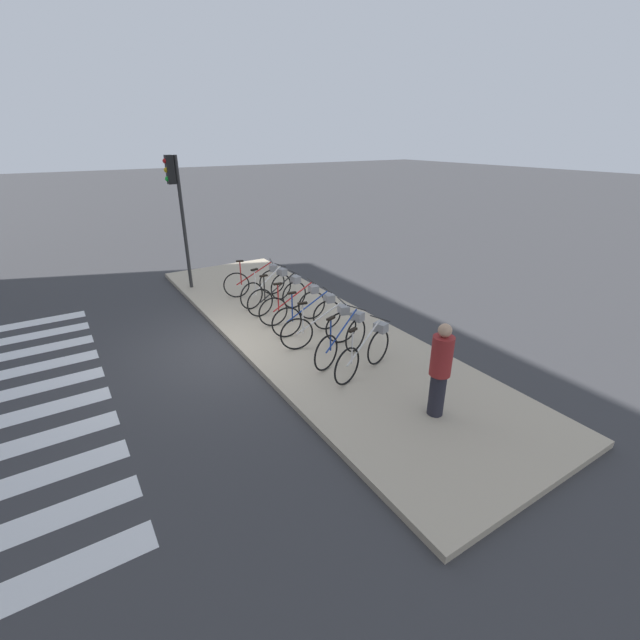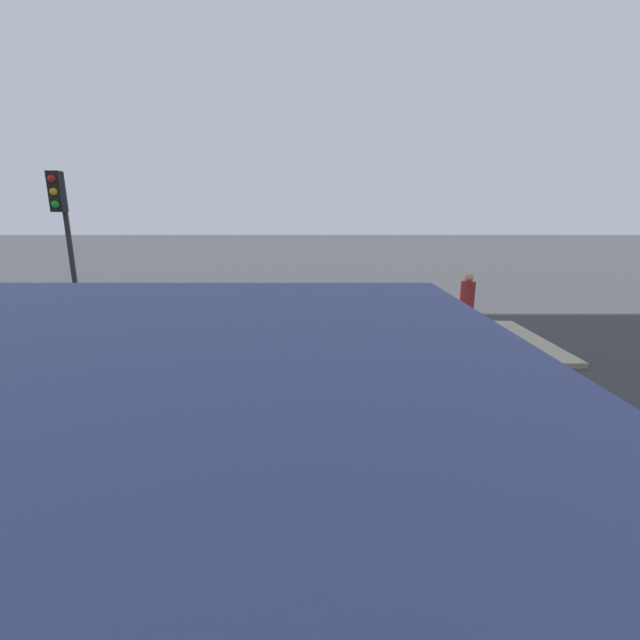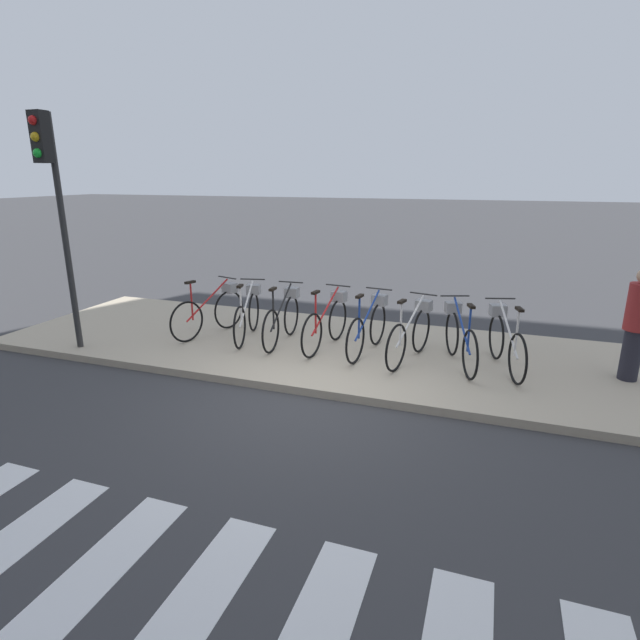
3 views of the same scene
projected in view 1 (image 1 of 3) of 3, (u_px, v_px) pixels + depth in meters
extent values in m
plane|color=#38383A|center=(235.00, 348.00, 9.53)|extent=(120.00, 120.00, 0.00)
cube|color=#B7A88E|center=(305.00, 328.00, 10.40)|extent=(12.37, 3.63, 0.12)
torus|color=black|center=(237.00, 285.00, 12.06)|extent=(0.25, 0.72, 0.74)
torus|color=black|center=(272.00, 282.00, 12.31)|extent=(0.25, 0.72, 0.74)
cylinder|color=red|center=(254.00, 274.00, 12.06)|extent=(0.33, 1.00, 0.62)
cylinder|color=red|center=(241.00, 273.00, 11.96)|extent=(0.04, 0.04, 0.66)
cube|color=black|center=(240.00, 261.00, 11.82)|extent=(0.12, 0.21, 0.04)
cylinder|color=#262626|center=(271.00, 261.00, 12.06)|extent=(0.45, 0.15, 0.02)
cube|color=gray|center=(273.00, 268.00, 12.15)|extent=(0.29, 0.26, 0.18)
torus|color=black|center=(252.00, 296.00, 11.25)|extent=(0.20, 0.72, 0.74)
torus|color=black|center=(281.00, 287.00, 11.91)|extent=(0.20, 0.72, 0.74)
cylinder|color=silver|center=(266.00, 281.00, 11.46)|extent=(0.26, 1.01, 0.62)
cylinder|color=silver|center=(255.00, 283.00, 11.21)|extent=(0.04, 0.04, 0.66)
cube|color=black|center=(254.00, 270.00, 11.07)|extent=(0.11, 0.21, 0.04)
cylinder|color=#262626|center=(280.00, 265.00, 11.66)|extent=(0.45, 0.13, 0.02)
cube|color=gray|center=(282.00, 272.00, 11.78)|extent=(0.28, 0.25, 0.18)
torus|color=black|center=(260.00, 303.00, 10.78)|extent=(0.07, 0.74, 0.74)
torus|color=black|center=(294.00, 295.00, 11.31)|extent=(0.07, 0.74, 0.74)
cylinder|color=black|center=(277.00, 288.00, 10.93)|extent=(0.09, 1.03, 0.62)
cylinder|color=black|center=(264.00, 289.00, 10.72)|extent=(0.03, 0.03, 0.66)
cube|color=black|center=(264.00, 276.00, 10.58)|extent=(0.08, 0.20, 0.04)
cylinder|color=#262626|center=(294.00, 272.00, 11.07)|extent=(0.46, 0.05, 0.02)
cube|color=gray|center=(296.00, 279.00, 11.17)|extent=(0.25, 0.21, 0.18)
torus|color=black|center=(273.00, 312.00, 10.23)|extent=(0.12, 0.73, 0.74)
torus|color=black|center=(312.00, 305.00, 10.63)|extent=(0.12, 0.73, 0.74)
cylinder|color=red|center=(293.00, 297.00, 10.31)|extent=(0.15, 1.03, 0.62)
cylinder|color=red|center=(278.00, 298.00, 10.15)|extent=(0.04, 0.04, 0.66)
cube|color=black|center=(278.00, 284.00, 10.01)|extent=(0.09, 0.21, 0.04)
cylinder|color=#262626|center=(312.00, 281.00, 10.38)|extent=(0.46, 0.08, 0.02)
cube|color=gray|center=(314.00, 289.00, 10.48)|extent=(0.26, 0.23, 0.18)
torus|color=black|center=(287.00, 322.00, 9.65)|extent=(0.13, 0.73, 0.74)
torus|color=black|center=(327.00, 315.00, 10.05)|extent=(0.13, 0.73, 0.74)
cylinder|color=navy|center=(307.00, 307.00, 9.73)|extent=(0.16, 1.03, 0.62)
cylinder|color=navy|center=(292.00, 308.00, 9.57)|extent=(0.04, 0.04, 0.66)
cube|color=black|center=(292.00, 293.00, 9.43)|extent=(0.09, 0.21, 0.04)
cylinder|color=#262626|center=(327.00, 290.00, 9.80)|extent=(0.46, 0.08, 0.02)
cube|color=gray|center=(329.00, 298.00, 9.90)|extent=(0.26, 0.23, 0.18)
torus|color=black|center=(297.00, 334.00, 9.08)|extent=(0.20, 0.72, 0.74)
torus|color=black|center=(341.00, 328.00, 9.39)|extent=(0.20, 0.72, 0.74)
cylinder|color=silver|center=(319.00, 318.00, 9.12)|extent=(0.26, 1.01, 0.62)
cylinder|color=silver|center=(303.00, 319.00, 8.99)|extent=(0.04, 0.04, 0.66)
cube|color=black|center=(302.00, 303.00, 8.85)|extent=(0.11, 0.21, 0.04)
cylinder|color=#262626|center=(342.00, 301.00, 9.14)|extent=(0.45, 0.13, 0.02)
cube|color=gray|center=(344.00, 310.00, 9.23)|extent=(0.28, 0.25, 0.18)
torus|color=black|center=(326.00, 353.00, 8.29)|extent=(0.28, 0.71, 0.74)
torus|color=black|center=(355.00, 335.00, 9.02)|extent=(0.28, 0.71, 0.74)
cylinder|color=navy|center=(342.00, 331.00, 8.53)|extent=(0.37, 0.98, 0.62)
cylinder|color=navy|center=(331.00, 335.00, 8.26)|extent=(0.04, 0.04, 0.66)
cube|color=black|center=(331.00, 318.00, 8.12)|extent=(0.13, 0.21, 0.04)
cylinder|color=#262626|center=(357.00, 308.00, 8.77)|extent=(0.44, 0.18, 0.02)
cube|color=gray|center=(358.00, 316.00, 8.89)|extent=(0.29, 0.27, 0.18)
torus|color=black|center=(347.00, 366.00, 7.81)|extent=(0.25, 0.71, 0.74)
torus|color=black|center=(378.00, 347.00, 8.51)|extent=(0.25, 0.71, 0.74)
cylinder|color=silver|center=(364.00, 342.00, 8.04)|extent=(0.33, 1.00, 0.62)
cylinder|color=silver|center=(352.00, 347.00, 7.78)|extent=(0.04, 0.04, 0.66)
cube|color=black|center=(353.00, 330.00, 7.64)|extent=(0.12, 0.21, 0.04)
cylinder|color=#262626|center=(380.00, 318.00, 8.27)|extent=(0.45, 0.16, 0.02)
cube|color=gray|center=(381.00, 327.00, 8.38)|extent=(0.29, 0.26, 0.18)
cylinder|color=#23232D|center=(437.00, 394.00, 6.96)|extent=(0.26, 0.26, 0.75)
cylinder|color=maroon|center=(442.00, 356.00, 6.68)|extent=(0.34, 0.34, 0.66)
sphere|color=tan|center=(445.00, 330.00, 6.50)|extent=(0.22, 0.22, 0.22)
cylinder|color=#2D2D2D|center=(184.00, 225.00, 12.29)|extent=(0.10, 0.10, 3.77)
cube|color=black|center=(170.00, 170.00, 11.61)|extent=(0.24, 0.20, 0.75)
sphere|color=red|center=(165.00, 161.00, 11.47)|extent=(0.14, 0.14, 0.14)
sphere|color=gold|center=(166.00, 170.00, 11.56)|extent=(0.14, 0.14, 0.14)
sphere|color=green|center=(168.00, 179.00, 11.65)|extent=(0.14, 0.14, 0.14)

